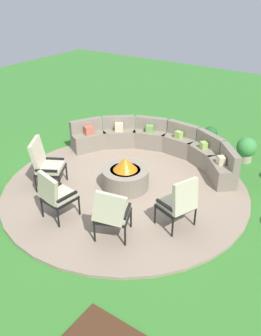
% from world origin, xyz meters
% --- Properties ---
extents(ground_plane, '(24.00, 24.00, 0.00)m').
position_xyz_m(ground_plane, '(0.00, 0.00, 0.00)').
color(ground_plane, '#387A2D').
extents(patio_circle, '(5.37, 5.37, 0.06)m').
position_xyz_m(patio_circle, '(0.00, 0.00, 0.03)').
color(patio_circle, gray).
rests_on(patio_circle, ground_plane).
extents(fire_pit, '(1.02, 1.02, 0.72)m').
position_xyz_m(fire_pit, '(0.00, 0.00, 0.34)').
color(fire_pit, gray).
rests_on(fire_pit, patio_circle).
extents(curved_stone_bench, '(4.42, 1.89, 0.80)m').
position_xyz_m(curved_stone_bench, '(-0.20, 1.74, 0.38)').
color(curved_stone_bench, gray).
rests_on(curved_stone_bench, patio_circle).
extents(lounge_chair_front_left, '(0.80, 0.83, 1.13)m').
position_xyz_m(lounge_chair_front_left, '(-1.45, -0.93, 0.63)').
color(lounge_chair_front_left, black).
rests_on(lounge_chair_front_left, patio_circle).
extents(lounge_chair_front_right, '(0.60, 0.61, 1.05)m').
position_xyz_m(lounge_chair_front_right, '(-0.43, -1.66, 0.60)').
color(lounge_chair_front_right, black).
rests_on(lounge_chair_front_right, patio_circle).
extents(lounge_chair_back_left, '(0.77, 0.77, 1.04)m').
position_xyz_m(lounge_chair_back_left, '(0.79, -1.52, 0.60)').
color(lounge_chair_back_left, black).
rests_on(lounge_chair_back_left, patio_circle).
extents(lounge_chair_back_right, '(0.71, 0.74, 1.05)m').
position_xyz_m(lounge_chair_back_right, '(1.61, -0.58, 0.61)').
color(lounge_chair_back_right, black).
rests_on(lounge_chair_back_right, patio_circle).
extents(potted_plant_1, '(0.50, 0.50, 0.64)m').
position_xyz_m(potted_plant_1, '(1.72, 2.84, 0.35)').
color(potted_plant_1, '#A89E8E').
rests_on(potted_plant_1, ground_plane).
extents(potted_plant_2, '(0.37, 0.37, 0.66)m').
position_xyz_m(potted_plant_2, '(0.68, 2.97, 0.38)').
color(potted_plant_2, '#A89E8E').
rests_on(potted_plant_2, ground_plane).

